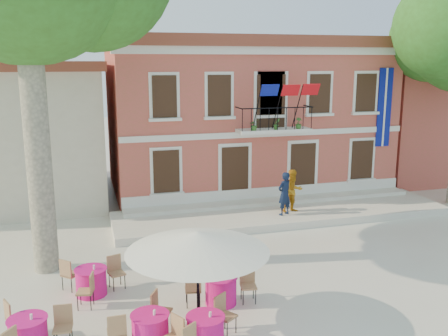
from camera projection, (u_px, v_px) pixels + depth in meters
ground at (277, 261)px, 16.27m from camera, size 90.00×90.00×0.00m
main_building at (242, 114)px, 25.40m from camera, size 13.50×9.59×7.50m
neighbor_west at (2, 130)px, 23.38m from camera, size 9.40×9.40×6.40m
neighbor_east at (428, 116)px, 29.70m from camera, size 9.40×9.40×6.40m
terrace at (282, 213)px, 20.91m from camera, size 14.00×3.40×0.30m
patio_umbrella at (197, 242)px, 11.64m from camera, size 3.40×3.40×2.53m
pedestrian_navy at (284, 194)px, 20.05m from camera, size 0.76×0.65×1.77m
pedestrian_orange at (293, 191)px, 20.43m from camera, size 0.97×0.81×1.78m
cafe_table_0 at (150, 328)px, 11.40m from camera, size 1.63×1.87×0.95m
cafe_table_1 at (206, 330)px, 11.32m from camera, size 1.81×1.45×0.95m
cafe_table_2 at (28, 332)px, 11.22m from camera, size 1.71×1.86×0.95m
cafe_table_3 at (91, 280)px, 13.88m from camera, size 1.82×1.79×0.95m
cafe_table_4 at (221, 289)px, 13.38m from camera, size 1.96×0.90×0.95m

